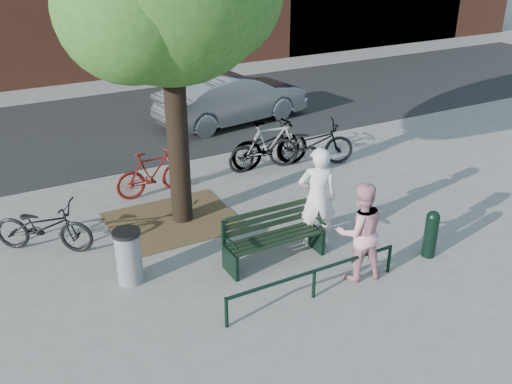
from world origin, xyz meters
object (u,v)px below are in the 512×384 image
bicycle_c (265,147)px  litter_bin (129,256)px  park_bench (272,235)px  person_right (360,232)px  person_left (317,197)px  bollard (431,232)px  parked_car (232,98)px

bicycle_c → litter_bin: bearing=123.9°
park_bench → litter_bin: size_ratio=1.88×
person_right → bicycle_c: (0.99, 4.79, -0.32)m
person_right → litter_bin: bearing=-12.3°
person_left → bollard: (1.50, -1.29, -0.47)m
bicycle_c → person_left: bearing=162.2°
person_left → person_right: (0.00, -1.20, -0.10)m
park_bench → bicycle_c: bearing=62.0°
bollard → person_right: bearing=176.5°
litter_bin → bicycle_c: bicycle_c is taller
bollard → parked_car: parked_car is taller
park_bench → litter_bin: 2.41m
park_bench → bollard: park_bench is taller
person_right → bollard: 1.55m
park_bench → parked_car: bearing=68.5°
parked_car → bicycle_c: bearing=158.4°
person_left → parked_car: 7.23m
person_right → litter_bin: 3.71m
park_bench → litter_bin: (-2.35, 0.52, -0.01)m
park_bench → parked_car: parked_car is taller
bicycle_c → person_right: bearing=165.9°
parked_car → bollard: bearing=169.9°
park_bench → bicycle_c: bicycle_c is taller
bollard → bicycle_c: bicycle_c is taller
person_left → litter_bin: (-3.30, 0.45, -0.47)m
litter_bin → parked_car: 8.32m
park_bench → person_left: person_left is taller
bicycle_c → park_bench: bearing=149.7°
bollard → bicycle_c: bearing=96.0°
person_left → litter_bin: bearing=17.5°
bicycle_c → parked_car: size_ratio=0.44×
bollard → litter_bin: litter_bin is taller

